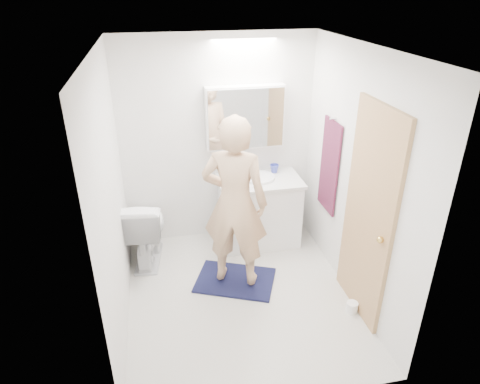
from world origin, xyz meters
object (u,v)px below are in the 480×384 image
object	(u,v)px
medicine_cabinet	(245,117)
soap_bottle_a	(227,167)
person	(235,204)
soap_bottle_b	(243,167)
toilet	(145,229)
vanity_cabinet	(259,212)
toothbrush_cup	(274,169)
toilet_paper_roll	(352,307)

from	to	relation	value
medicine_cabinet	soap_bottle_a	bearing A→B (deg)	-165.10
person	soap_bottle_b	bearing A→B (deg)	-83.81
toilet	person	distance (m)	1.21
medicine_cabinet	soap_bottle_a	world-z (taller)	medicine_cabinet
vanity_cabinet	toilet	size ratio (longest dim) A/B	1.12
toothbrush_cup	toilet_paper_roll	bearing A→B (deg)	-76.97
soap_bottle_a	toilet_paper_roll	xyz separation A→B (m)	(0.93, -1.55, -0.89)
medicine_cabinet	person	world-z (taller)	medicine_cabinet
soap_bottle_b	person	bearing A→B (deg)	-106.86
toilet_paper_roll	medicine_cabinet	bearing A→B (deg)	113.76
toilet	soap_bottle_a	world-z (taller)	soap_bottle_a
toilet	soap_bottle_b	bearing A→B (deg)	-158.03
vanity_cabinet	medicine_cabinet	xyz separation A→B (m)	(-0.13, 0.21, 1.11)
person	toothbrush_cup	distance (m)	1.10
soap_bottle_a	toilet	bearing A→B (deg)	-164.78
soap_bottle_a	toilet_paper_roll	distance (m)	2.02
medicine_cabinet	person	distance (m)	1.13
toilet	soap_bottle_a	distance (m)	1.15
vanity_cabinet	toothbrush_cup	size ratio (longest dim) A/B	8.30
toilet	soap_bottle_a	bearing A→B (deg)	-156.97
soap_bottle_b	toilet_paper_roll	world-z (taller)	soap_bottle_b
vanity_cabinet	soap_bottle_b	distance (m)	0.58
soap_bottle_b	vanity_cabinet	bearing A→B (deg)	-48.30
soap_bottle_a	toothbrush_cup	bearing A→B (deg)	1.00
person	toilet_paper_roll	bearing A→B (deg)	169.23
medicine_cabinet	soap_bottle_b	world-z (taller)	medicine_cabinet
toothbrush_cup	soap_bottle_b	bearing A→B (deg)	176.97
medicine_cabinet	toilet_paper_roll	distance (m)	2.28
toilet	person	world-z (taller)	person
toothbrush_cup	toilet_paper_roll	distance (m)	1.80
person	toilet_paper_roll	distance (m)	1.50
soap_bottle_b	toilet_paper_roll	bearing A→B (deg)	-64.94
medicine_cabinet	toilet_paper_roll	xyz separation A→B (m)	(0.71, -1.61, -1.45)
soap_bottle_b	toothbrush_cup	xyz separation A→B (m)	(0.38, -0.02, -0.05)
toilet	toilet_paper_roll	xyz separation A→B (m)	(1.91, -1.28, -0.35)
soap_bottle_b	soap_bottle_a	bearing A→B (deg)	-171.28
toilet	toothbrush_cup	xyz separation A→B (m)	(1.55, 0.28, 0.47)
toothbrush_cup	medicine_cabinet	bearing A→B (deg)	171.81
medicine_cabinet	soap_bottle_b	bearing A→B (deg)	-134.88
soap_bottle_a	soap_bottle_b	bearing A→B (deg)	8.72
toilet_paper_roll	soap_bottle_a	bearing A→B (deg)	121.09
vanity_cabinet	soap_bottle_a	size ratio (longest dim) A/B	3.66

